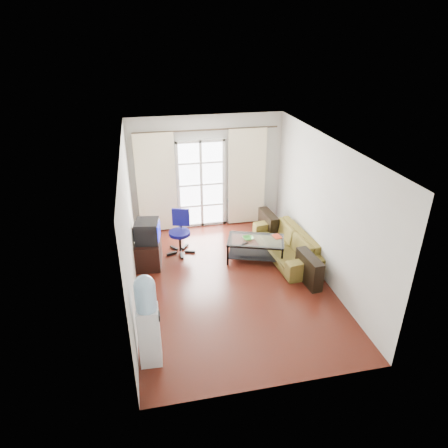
{
  "coord_description": "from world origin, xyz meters",
  "views": [
    {
      "loc": [
        -1.47,
        -6.29,
        4.42
      ],
      "look_at": [
        -0.06,
        0.35,
        1.08
      ],
      "focal_mm": 32.0,
      "sensor_mm": 36.0,
      "label": 1
    }
  ],
  "objects_px": {
    "tv_stand": "(148,252)",
    "crt_tv": "(146,231)",
    "water_cooler": "(148,319)",
    "sofa": "(286,244)",
    "coffee_table": "(256,247)",
    "task_chair": "(180,240)"
  },
  "relations": [
    {
      "from": "coffee_table",
      "to": "tv_stand",
      "type": "height_order",
      "value": "tv_stand"
    },
    {
      "from": "water_cooler",
      "to": "task_chair",
      "type": "bearing_deg",
      "value": 79.18
    },
    {
      "from": "tv_stand",
      "to": "water_cooler",
      "type": "height_order",
      "value": "water_cooler"
    },
    {
      "from": "sofa",
      "to": "coffee_table",
      "type": "xyz_separation_m",
      "value": [
        -0.68,
        0.02,
        0.01
      ]
    },
    {
      "from": "sofa",
      "to": "coffee_table",
      "type": "height_order",
      "value": "sofa"
    },
    {
      "from": "task_chair",
      "to": "sofa",
      "type": "bearing_deg",
      "value": 0.2
    },
    {
      "from": "crt_tv",
      "to": "sofa",
      "type": "bearing_deg",
      "value": 4.18
    },
    {
      "from": "tv_stand",
      "to": "crt_tv",
      "type": "relative_size",
      "value": 1.35
    },
    {
      "from": "crt_tv",
      "to": "water_cooler",
      "type": "relative_size",
      "value": 0.37
    },
    {
      "from": "coffee_table",
      "to": "water_cooler",
      "type": "bearing_deg",
      "value": -132.79
    },
    {
      "from": "tv_stand",
      "to": "task_chair",
      "type": "xyz_separation_m",
      "value": [
        0.7,
        0.38,
        0.0
      ]
    },
    {
      "from": "coffee_table",
      "to": "task_chair",
      "type": "height_order",
      "value": "task_chair"
    },
    {
      "from": "crt_tv",
      "to": "water_cooler",
      "type": "bearing_deg",
      "value": -82.12
    },
    {
      "from": "coffee_table",
      "to": "tv_stand",
      "type": "distance_m",
      "value": 2.23
    },
    {
      "from": "water_cooler",
      "to": "coffee_table",
      "type": "bearing_deg",
      "value": 50.39
    },
    {
      "from": "task_chair",
      "to": "tv_stand",
      "type": "bearing_deg",
      "value": -134.36
    },
    {
      "from": "coffee_table",
      "to": "tv_stand",
      "type": "xyz_separation_m",
      "value": [
        -2.21,
        0.27,
        -0.03
      ]
    },
    {
      "from": "tv_stand",
      "to": "crt_tv",
      "type": "bearing_deg",
      "value": -77.99
    },
    {
      "from": "tv_stand",
      "to": "water_cooler",
      "type": "xyz_separation_m",
      "value": [
        -0.08,
        -2.74,
        0.5
      ]
    },
    {
      "from": "task_chair",
      "to": "water_cooler",
      "type": "bearing_deg",
      "value": -86.79
    },
    {
      "from": "water_cooler",
      "to": "sofa",
      "type": "bearing_deg",
      "value": 42.76
    },
    {
      "from": "sofa",
      "to": "coffee_table",
      "type": "relative_size",
      "value": 1.57
    }
  ]
}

